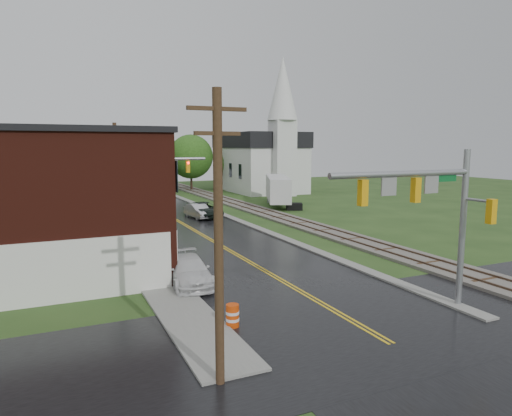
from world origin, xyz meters
TOP-DOWN VIEW (x-y plane):
  - ground at (0.00, 0.00)m, footprint 160.00×160.00m
  - main_road at (0.00, 30.00)m, footprint 10.00×90.00m
  - cross_road at (0.00, 2.00)m, footprint 60.00×9.00m
  - curb_right at (5.40, 35.00)m, footprint 0.80×70.00m
  - sidewalk_left at (-6.20, 25.00)m, footprint 2.40×50.00m
  - brick_building at (-12.48, 15.00)m, footprint 14.30×10.30m
  - yellow_house at (-11.00, 26.00)m, footprint 8.00×7.00m
  - darkred_building at (-10.00, 35.00)m, footprint 7.00×6.00m
  - church at (20.00, 53.74)m, footprint 10.40×18.40m
  - railroad at (10.00, 35.00)m, footprint 3.20×80.00m
  - traffic_signal_near at (3.47, 2.00)m, footprint 7.34×0.30m
  - traffic_signal_far at (-3.47, 27.00)m, footprint 7.34×0.43m
  - utility_pole_a at (-6.80, 0.00)m, footprint 1.80×0.28m
  - utility_pole_b at (-6.80, 22.00)m, footprint 1.80×0.28m
  - utility_pole_c at (-6.80, 44.00)m, footprint 1.80×0.28m
  - tree_left_c at (-13.85, 39.90)m, footprint 6.00×6.00m
  - tree_left_e at (-8.85, 45.90)m, footprint 6.40×6.40m
  - suv_dark at (3.06, 32.02)m, footprint 3.12×5.81m
  - sedan_silver at (2.40, 31.72)m, footprint 2.02×4.58m
  - pickup_white at (-4.80, 10.38)m, footprint 2.53×5.21m
  - semi_trailer at (14.22, 37.03)m, footprint 6.64×11.21m
  - construction_barrel at (-4.81, 4.00)m, footprint 0.65×0.65m

SIDE VIEW (x-z plane):
  - ground at x=0.00m, z-range 0.00..0.00m
  - main_road at x=0.00m, z-range -0.01..0.01m
  - cross_road at x=0.00m, z-range -0.01..0.01m
  - curb_right at x=5.40m, z-range -0.06..0.06m
  - sidewalk_left at x=-6.20m, z-range -0.06..0.06m
  - railroad at x=10.00m, z-range -0.04..0.26m
  - construction_barrel at x=-4.81m, z-range 0.00..0.95m
  - sedan_silver at x=2.40m, z-range 0.00..1.46m
  - pickup_white at x=-4.80m, z-range 0.00..1.46m
  - suv_dark at x=3.06m, z-range 0.00..1.55m
  - semi_trailer at x=14.22m, z-range 0.36..3.95m
  - darkred_building at x=-10.00m, z-range 0.00..4.40m
  - yellow_house at x=-11.00m, z-range 0.00..6.40m
  - brick_building at x=-12.48m, z-range 0.00..8.30m
  - tree_left_c at x=-13.85m, z-range 0.69..8.34m
  - utility_pole_a at x=-6.80m, z-range 0.22..9.22m
  - utility_pole_b at x=-6.80m, z-range 0.22..9.22m
  - utility_pole_c at x=-6.80m, z-range 0.22..9.22m
  - tree_left_e at x=-8.85m, z-range 0.73..8.89m
  - traffic_signal_near at x=3.47m, z-range 1.37..8.57m
  - traffic_signal_far at x=-3.47m, z-range 1.37..8.57m
  - church at x=20.00m, z-range -4.17..15.83m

